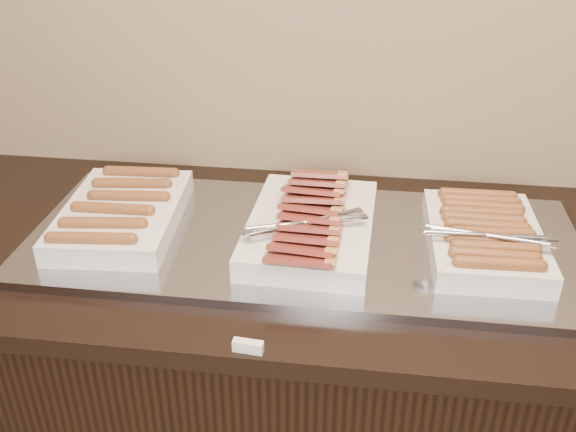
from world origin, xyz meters
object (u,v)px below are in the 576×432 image
object	(u,v)px
dish_center	(311,225)
dish_right	(485,236)
dish_left	(122,213)
warming_tray	(303,241)
counter	(306,394)

from	to	relation	value
dish_center	dish_right	xyz separation A→B (m)	(0.37, -0.00, 0.00)
dish_left	dish_center	distance (m)	0.43
warming_tray	dish_left	bearing A→B (deg)	180.00
counter	dish_left	world-z (taller)	dish_left
dish_center	dish_right	world-z (taller)	dish_center
dish_left	warming_tray	bearing A→B (deg)	-3.96
counter	dish_right	world-z (taller)	dish_right
counter	warming_tray	bearing A→B (deg)	180.00
dish_center	counter	bearing A→B (deg)	140.07
dish_left	dish_center	bearing A→B (deg)	-4.40
dish_center	dish_right	distance (m)	0.37
warming_tray	dish_left	xyz separation A→B (m)	(-0.41, 0.00, 0.04)
warming_tray	dish_right	size ratio (longest dim) A/B	3.44
counter	dish_left	distance (m)	0.65
counter	dish_right	xyz separation A→B (m)	(0.37, -0.00, 0.50)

